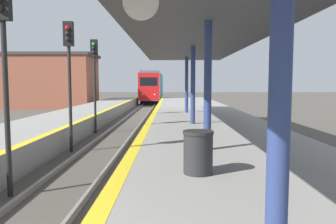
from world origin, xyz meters
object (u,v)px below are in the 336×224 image
Objects in this scene: signal_mid at (69,62)px; trash_bin at (198,152)px; signal_near at (4,48)px; signal_far at (94,69)px; train at (152,87)px.

signal_mid reaches higher than trash_bin.
signal_near is 1.00× the size of signal_mid.
signal_near is 1.00× the size of signal_far.
signal_mid is 7.76m from trash_bin.
signal_near is at bearing 165.06° from trash_bin.
train is 3.28× the size of signal_mid.
train is 19.37× the size of trash_bin.
signal_mid reaches higher than train.
signal_near is at bearing -91.60° from train.
signal_mid is 1.00× the size of signal_far.
signal_mid is 5.90× the size of trash_bin.
train is 40.92m from trash_bin.
train is 29.82m from signal_far.
trash_bin is (3.15, -40.79, -0.85)m from train.
signal_near reaches higher than trash_bin.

